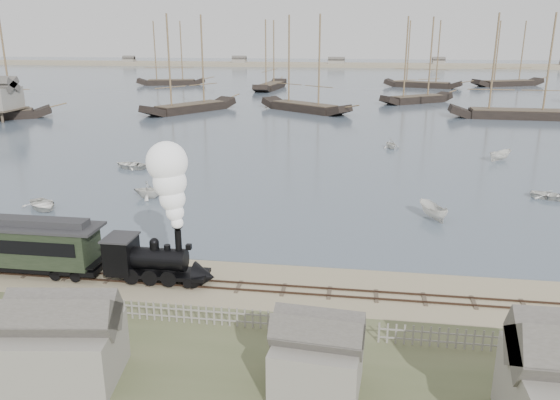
# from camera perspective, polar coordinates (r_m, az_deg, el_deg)

# --- Properties ---
(ground) EXTENTS (600.00, 600.00, 0.00)m
(ground) POSITION_cam_1_polar(r_m,az_deg,el_deg) (37.81, 2.30, -8.16)
(ground) COLOR tan
(ground) RESTS_ON ground
(harbor_water) EXTENTS (600.00, 336.00, 0.06)m
(harbor_water) POSITION_cam_1_polar(r_m,az_deg,el_deg) (204.70, 7.62, 12.37)
(harbor_water) COLOR #404E5C
(harbor_water) RESTS_ON ground
(rail_track) EXTENTS (120.00, 1.80, 0.16)m
(rail_track) POSITION_cam_1_polar(r_m,az_deg,el_deg) (36.00, 1.95, -9.44)
(rail_track) COLOR #3C2A21
(rail_track) RESTS_ON ground
(picket_fence_west) EXTENTS (19.00, 0.10, 1.20)m
(picket_fence_west) POSITION_cam_1_polar(r_m,az_deg,el_deg) (33.02, -10.64, -12.43)
(picket_fence_west) COLOR gray
(picket_fence_west) RESTS_ON ground
(picket_fence_east) EXTENTS (15.00, 0.10, 1.20)m
(picket_fence_east) POSITION_cam_1_polar(r_m,az_deg,el_deg) (32.29, 24.10, -14.47)
(picket_fence_east) COLOR gray
(picket_fence_east) RESTS_ON ground
(shed_left) EXTENTS (5.00, 4.00, 4.10)m
(shed_left) POSITION_cam_1_polar(r_m,az_deg,el_deg) (29.74, -21.23, -17.00)
(shed_left) COLOR gray
(shed_left) RESTS_ON ground
(shed_mid) EXTENTS (4.00, 3.50, 3.60)m
(shed_mid) POSITION_cam_1_polar(r_m,az_deg,el_deg) (27.32, 3.81, -19.06)
(shed_mid) COLOR gray
(shed_mid) RESTS_ON ground
(far_spit) EXTENTS (500.00, 20.00, 1.80)m
(far_spit) POSITION_cam_1_polar(r_m,az_deg,el_deg) (284.52, 7.96, 13.61)
(far_spit) COLOR gray
(far_spit) RESTS_ON ground
(locomotive) EXTENTS (7.39, 2.76, 9.21)m
(locomotive) POSITION_cam_1_polar(r_m,az_deg,el_deg) (36.28, -11.77, -2.37)
(locomotive) COLOR black
(locomotive) RESTS_ON ground
(passenger_coach) EXTENTS (14.63, 2.82, 3.55)m
(passenger_coach) POSITION_cam_1_polar(r_m,az_deg,el_deg) (42.58, -27.19, -3.91)
(passenger_coach) COLOR black
(passenger_coach) RESTS_ON ground
(beached_dinghy) EXTENTS (3.37, 4.24, 0.79)m
(beached_dinghy) POSITION_cam_1_polar(r_m,az_deg,el_deg) (44.52, -24.18, -5.18)
(beached_dinghy) COLOR silver
(beached_dinghy) RESTS_ON ground
(rowboat_0) EXTENTS (5.05, 5.17, 0.88)m
(rowboat_0) POSITION_cam_1_polar(r_m,az_deg,el_deg) (56.54, -23.57, -0.44)
(rowboat_0) COLOR silver
(rowboat_0) RESTS_ON harbor_water
(rowboat_1) EXTENTS (2.85, 3.30, 1.73)m
(rowboat_1) POSITION_cam_1_polar(r_m,az_deg,el_deg) (56.78, -13.53, 1.05)
(rowboat_1) COLOR silver
(rowboat_1) RESTS_ON harbor_water
(rowboat_2) EXTENTS (3.95, 2.97, 1.44)m
(rowboat_2) POSITION_cam_1_polar(r_m,az_deg,el_deg) (50.89, 15.66, -1.13)
(rowboat_2) COLOR silver
(rowboat_2) RESTS_ON harbor_water
(rowboat_3) EXTENTS (4.04, 4.59, 0.79)m
(rowboat_3) POSITION_cam_1_polar(r_m,az_deg,el_deg) (61.36, 26.44, 0.45)
(rowboat_3) COLOR silver
(rowboat_3) RESTS_ON harbor_water
(rowboat_5) EXTENTS (3.26, 3.72, 1.40)m
(rowboat_5) POSITION_cam_1_polar(r_m,az_deg,el_deg) (77.43, 22.01, 4.36)
(rowboat_5) COLOR silver
(rowboat_5) RESTS_ON harbor_water
(rowboat_6) EXTENTS (4.11, 4.99, 0.90)m
(rowboat_6) POSITION_cam_1_polar(r_m,az_deg,el_deg) (70.18, -15.34, 3.59)
(rowboat_6) COLOR silver
(rowboat_6) RESTS_ON harbor_water
(rowboat_7) EXTENTS (3.53, 3.35, 1.46)m
(rowboat_7) POSITION_cam_1_polar(r_m,az_deg,el_deg) (81.02, 11.53, 5.80)
(rowboat_7) COLOR silver
(rowboat_7) RESTS_ON harbor_water
(schooner_1) EXTENTS (16.89, 22.32, 20.00)m
(schooner_1) POSITION_cam_1_polar(r_m,az_deg,el_deg) (118.56, -9.59, 13.88)
(schooner_1) COLOR black
(schooner_1) RESTS_ON harbor_water
(schooner_2) EXTENTS (21.22, 17.82, 20.00)m
(schooner_2) POSITION_cam_1_polar(r_m,az_deg,el_deg) (117.83, 2.65, 14.07)
(schooner_2) COLOR black
(schooner_2) RESTS_ON harbor_water
(schooner_3) EXTENTS (18.53, 15.24, 20.00)m
(schooner_3) POSITION_cam_1_polar(r_m,az_deg,el_deg) (136.53, 14.38, 13.98)
(schooner_3) COLOR black
(schooner_3) RESTS_ON harbor_water
(schooner_4) EXTENTS (26.24, 6.80, 20.00)m
(schooner_4) POSITION_cam_1_polar(r_m,az_deg,el_deg) (117.32, 24.12, 12.64)
(schooner_4) COLOR black
(schooner_4) RESTS_ON harbor_water
(schooner_6) EXTENTS (22.16, 9.79, 20.00)m
(schooner_6) POSITION_cam_1_polar(r_m,az_deg,el_deg) (183.59, -11.47, 14.81)
(schooner_6) COLOR black
(schooner_6) RESTS_ON harbor_water
(schooner_7) EXTENTS (7.67, 23.60, 20.00)m
(schooner_7) POSITION_cam_1_polar(r_m,az_deg,el_deg) (166.40, -1.02, 14.94)
(schooner_7) COLOR black
(schooner_7) RESTS_ON harbor_water
(schooner_8) EXTENTS (23.90, 11.93, 20.00)m
(schooner_8) POSITION_cam_1_polar(r_m,az_deg,el_deg) (177.39, 14.87, 14.52)
(schooner_8) COLOR black
(schooner_8) RESTS_ON harbor_water
(schooner_9) EXTENTS (24.13, 14.78, 20.00)m
(schooner_9) POSITION_cam_1_polar(r_m,az_deg,el_deg) (191.39, 23.00, 13.91)
(schooner_9) COLOR black
(schooner_9) RESTS_ON harbor_water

